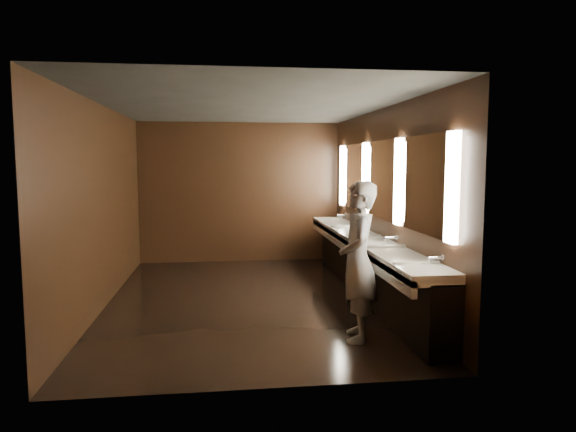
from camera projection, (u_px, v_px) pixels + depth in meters
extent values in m
plane|color=black|center=(248.00, 300.00, 7.53)|extent=(6.00, 6.00, 0.00)
cube|color=#2D2D2B|center=(247.00, 106.00, 7.23)|extent=(4.00, 6.00, 0.02)
cube|color=black|center=(240.00, 192.00, 10.34)|extent=(4.00, 0.02, 2.80)
cube|color=black|center=(265.00, 233.00, 4.42)|extent=(4.00, 0.02, 2.80)
cube|color=black|center=(104.00, 206.00, 7.13)|extent=(0.02, 6.00, 2.80)
cube|color=black|center=(382.00, 203.00, 7.64)|extent=(0.02, 6.00, 2.80)
cube|color=black|center=(369.00, 269.00, 7.72)|extent=(0.36, 5.40, 0.81)
cube|color=white|center=(363.00, 240.00, 7.66)|extent=(0.55, 5.40, 0.12)
cube|color=white|center=(347.00, 246.00, 7.64)|extent=(0.06, 5.40, 0.18)
cylinder|color=silver|center=(436.00, 258.00, 5.50)|extent=(0.18, 0.04, 0.04)
cylinder|color=silver|center=(392.00, 238.00, 6.94)|extent=(0.18, 0.04, 0.04)
cylinder|color=silver|center=(362.00, 225.00, 8.39)|extent=(0.18, 0.04, 0.04)
cylinder|color=silver|center=(341.00, 215.00, 9.84)|extent=(0.18, 0.04, 0.04)
cube|color=white|center=(452.00, 188.00, 5.23)|extent=(0.06, 0.22, 1.15)
cube|color=white|center=(423.00, 184.00, 6.02)|extent=(0.03, 1.32, 1.15)
cube|color=white|center=(399.00, 182.00, 6.81)|extent=(0.06, 0.23, 1.15)
cube|color=white|center=(381.00, 180.00, 7.60)|extent=(0.03, 1.32, 1.15)
cube|color=white|center=(365.00, 178.00, 8.39)|extent=(0.06, 0.23, 1.15)
cube|color=white|center=(354.00, 177.00, 9.18)|extent=(0.03, 1.32, 1.15)
cube|color=white|center=(343.00, 176.00, 9.96)|extent=(0.06, 0.22, 1.15)
imported|color=#90AAD7|center=(358.00, 261.00, 5.77)|extent=(0.54, 0.72, 1.80)
cylinder|color=black|center=(359.00, 282.00, 7.34)|extent=(0.50, 0.50, 0.59)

